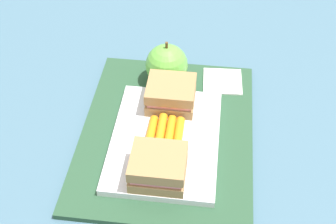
{
  "coord_description": "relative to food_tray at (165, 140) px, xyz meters",
  "views": [
    {
      "loc": [
        -0.52,
        -0.06,
        0.57
      ],
      "look_at": [
        0.01,
        0.0,
        0.04
      ],
      "focal_mm": 49.46,
      "sensor_mm": 36.0,
      "label": 1
    }
  ],
  "objects": [
    {
      "name": "paper_napkin",
      "position": [
        0.16,
        -0.09,
        -0.0
      ],
      "size": [
        0.07,
        0.07,
        0.0
      ],
      "primitive_type": "cube",
      "rotation": [
        0.0,
        0.0,
        0.06
      ],
      "color": "white",
      "rests_on": "lunchbag_mat"
    },
    {
      "name": "sandwich_half_right",
      "position": [
        0.08,
        0.0,
        0.03
      ],
      "size": [
        0.07,
        0.08,
        0.04
      ],
      "color": "#9E7A4C",
      "rests_on": "food_tray"
    },
    {
      "name": "carrot_sticks_bundle",
      "position": [
        0.0,
        0.0,
        0.01
      ],
      "size": [
        0.08,
        0.06,
        0.02
      ],
      "color": "orange",
      "rests_on": "food_tray"
    },
    {
      "name": "ground_plane",
      "position": [
        0.03,
        0.0,
        -0.02
      ],
      "size": [
        2.4,
        2.4,
        0.0
      ],
      "primitive_type": "plane",
      "color": "#42667A"
    },
    {
      "name": "apple",
      "position": [
        0.15,
        0.02,
        0.03
      ],
      "size": [
        0.08,
        0.08,
        0.09
      ],
      "color": "#66B742",
      "rests_on": "lunchbag_mat"
    },
    {
      "name": "sandwich_half_left",
      "position": [
        -0.08,
        0.0,
        0.03
      ],
      "size": [
        0.07,
        0.08,
        0.04
      ],
      "color": "#9E7A4C",
      "rests_on": "food_tray"
    },
    {
      "name": "lunchbag_mat",
      "position": [
        0.03,
        0.0,
        -0.01
      ],
      "size": [
        0.36,
        0.28,
        0.01
      ],
      "primitive_type": "cube",
      "color": "#284C33",
      "rests_on": "ground_plane"
    },
    {
      "name": "food_tray",
      "position": [
        0.0,
        0.0,
        0.0
      ],
      "size": [
        0.23,
        0.17,
        0.01
      ],
      "primitive_type": "cube",
      "color": "white",
      "rests_on": "lunchbag_mat"
    }
  ]
}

